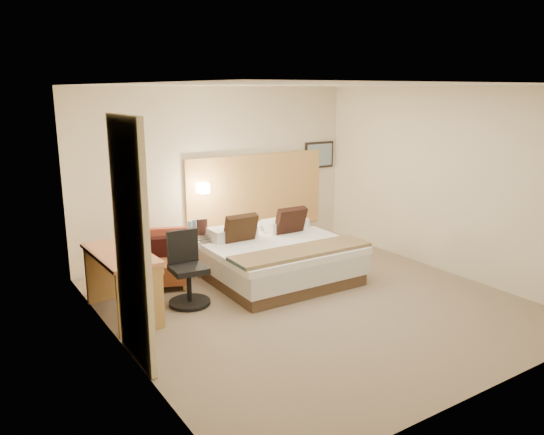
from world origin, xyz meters
TOP-DOWN VIEW (x-y plane):
  - floor at (0.00, 0.00)m, footprint 4.80×5.00m
  - ceiling at (0.00, 0.00)m, footprint 4.80×5.00m
  - wall_back at (0.00, 2.51)m, footprint 4.80×0.02m
  - wall_front at (0.00, -2.51)m, footprint 4.80×0.02m
  - wall_left at (-2.41, 0.00)m, footprint 0.02×5.00m
  - wall_right at (2.41, 0.00)m, footprint 0.02×5.00m
  - headboard_panel at (0.70, 2.47)m, footprint 2.60×0.04m
  - art_frame at (2.02, 2.48)m, footprint 0.62×0.03m
  - art_canvas at (2.02, 2.46)m, footprint 0.54×0.01m
  - lamp_arm at (-0.35, 2.42)m, footprint 0.02×0.12m
  - lamp_shade at (-0.35, 2.36)m, footprint 0.15×0.15m
  - curtain at (-2.36, -0.25)m, footprint 0.06×0.90m
  - bottle_a at (-0.86, 1.75)m, footprint 0.07×0.07m
  - bottle_b at (-0.78, 1.79)m, footprint 0.07×0.07m
  - menu_folder at (-0.70, 1.70)m, footprint 0.14×0.06m
  - bed at (0.10, 0.99)m, footprint 1.99×1.92m
  - lounge_chair at (-1.34, 1.63)m, footprint 0.89×0.84m
  - side_table at (-0.79, 1.72)m, footprint 0.57×0.57m
  - desk at (-2.11, 0.90)m, footprint 0.62×1.28m
  - desk_chair at (-1.34, 0.81)m, footprint 0.56×0.56m

SIDE VIEW (x-z plane):
  - floor at x=0.00m, z-range -0.02..0.00m
  - lounge_chair at x=-1.34m, z-range -0.08..0.68m
  - bed at x=0.10m, z-range -0.17..0.78m
  - side_table at x=-0.79m, z-range 0.03..0.64m
  - desk_chair at x=-1.34m, z-range -0.08..0.84m
  - desk at x=-2.11m, z-range 0.23..1.02m
  - bottle_a at x=-0.86m, z-range 0.60..0.82m
  - bottle_b at x=-0.78m, z-range 0.60..0.82m
  - menu_folder at x=-0.70m, z-range 0.60..0.84m
  - headboard_panel at x=0.70m, z-range 0.30..1.60m
  - lamp_arm at x=-0.35m, z-range 1.14..1.16m
  - lamp_shade at x=-0.35m, z-range 1.07..1.22m
  - curtain at x=-2.36m, z-range 0.01..2.43m
  - wall_back at x=0.00m, z-range 0.00..2.70m
  - wall_front at x=0.00m, z-range 0.00..2.70m
  - wall_left at x=-2.41m, z-range 0.00..2.70m
  - wall_right at x=2.41m, z-range 0.00..2.70m
  - art_frame at x=2.02m, z-range 1.27..1.73m
  - art_canvas at x=2.02m, z-range 1.30..1.70m
  - ceiling at x=0.00m, z-range 2.70..2.72m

